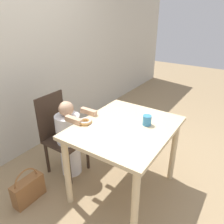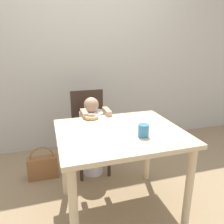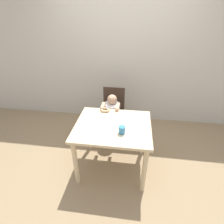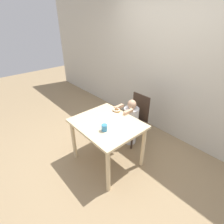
# 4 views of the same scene
# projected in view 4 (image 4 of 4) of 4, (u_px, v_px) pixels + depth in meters

# --- Properties ---
(ground_plane) EXTENTS (12.00, 12.00, 0.00)m
(ground_plane) POSITION_uv_depth(u_px,v_px,m) (108.00, 160.00, 2.94)
(ground_plane) COLOR #997F5B
(wall_back) EXTENTS (8.00, 0.05, 2.50)m
(wall_back) POSITION_uv_depth(u_px,v_px,m) (168.00, 71.00, 3.16)
(wall_back) COLOR beige
(wall_back) RESTS_ON ground_plane
(dining_table) EXTENTS (0.99, 0.83, 0.76)m
(dining_table) POSITION_uv_depth(u_px,v_px,m) (107.00, 129.00, 2.62)
(dining_table) COLOR beige
(dining_table) RESTS_ON ground_plane
(chair) EXTENTS (0.37, 0.41, 0.91)m
(chair) POSITION_uv_depth(u_px,v_px,m) (135.00, 119.00, 3.22)
(chair) COLOR #38281E
(chair) RESTS_ON ground_plane
(child_figure) EXTENTS (0.27, 0.43, 0.89)m
(child_figure) POSITION_uv_depth(u_px,v_px,m) (131.00, 123.00, 3.16)
(child_figure) COLOR white
(child_figure) RESTS_ON ground_plane
(donut) EXTENTS (0.13, 0.13, 0.04)m
(donut) POSITION_uv_depth(u_px,v_px,m) (116.00, 110.00, 2.85)
(donut) COLOR tan
(donut) RESTS_ON dining_table
(napkin) EXTENTS (0.25, 0.25, 0.00)m
(napkin) POSITION_uv_depth(u_px,v_px,m) (112.00, 117.00, 2.71)
(napkin) COLOR white
(napkin) RESTS_ON dining_table
(handbag) EXTENTS (0.32, 0.11, 0.37)m
(handbag) POSITION_uv_depth(u_px,v_px,m) (113.00, 123.00, 3.70)
(handbag) COLOR brown
(handbag) RESTS_ON ground_plane
(cup) EXTENTS (0.08, 0.08, 0.09)m
(cup) POSITION_uv_depth(u_px,v_px,m) (104.00, 128.00, 2.37)
(cup) COLOR teal
(cup) RESTS_ON dining_table
(plate) EXTENTS (0.18, 0.18, 0.01)m
(plate) POSITION_uv_depth(u_px,v_px,m) (111.00, 116.00, 2.72)
(plate) COLOR silver
(plate) RESTS_ON dining_table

